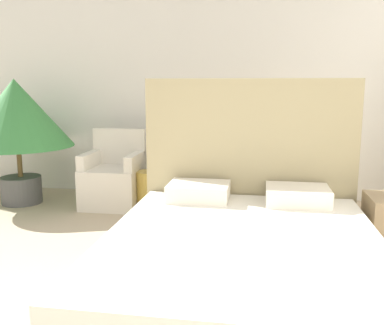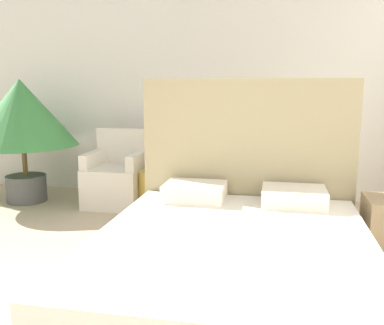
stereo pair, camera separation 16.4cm
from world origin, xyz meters
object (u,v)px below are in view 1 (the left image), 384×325
armchair_near_window_right (188,185)px  side_table (149,190)px  armchair_near_window_left (113,182)px  potted_palm (16,117)px  bed (243,259)px

armchair_near_window_right → side_table: (-0.46, -0.07, -0.07)m
armchair_near_window_left → armchair_near_window_right: bearing=-0.3°
potted_palm → bed: bearing=-35.6°
armchair_near_window_left → side_table: (0.46, -0.07, -0.07)m
bed → armchair_near_window_right: bed is taller
bed → potted_palm: bearing=144.4°
bed → armchair_near_window_left: (-1.66, 2.09, 0.00)m
armchair_near_window_left → potted_palm: size_ratio=0.60×
bed → armchair_near_window_left: bearing=128.4°
bed → armchair_near_window_left: size_ratio=2.39×
armchair_near_window_left → armchair_near_window_right: 0.92m
bed → armchair_near_window_left: bed is taller
armchair_near_window_left → potted_palm: bearing=-177.5°
armchair_near_window_right → potted_palm: 2.24m
potted_palm → armchair_near_window_left: bearing=2.8°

